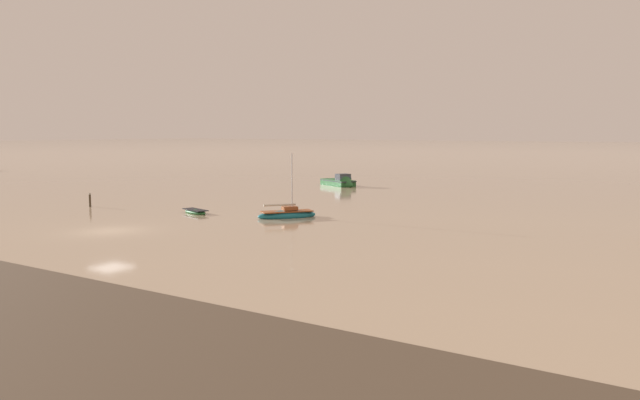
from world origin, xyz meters
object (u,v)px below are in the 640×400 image
(sailboat_moored_0, at_px, (287,215))
(motorboat_moored_2, at_px, (342,183))
(mooring_post_near, at_px, (90,200))
(rowboat_moored_3, at_px, (195,212))

(sailboat_moored_0, height_order, motorboat_moored_2, sailboat_moored_0)
(motorboat_moored_2, xyz_separation_m, mooring_post_near, (-7.13, -30.63, 0.24))
(mooring_post_near, bearing_deg, rowboat_moored_3, 9.77)
(sailboat_moored_0, distance_m, mooring_post_near, 19.21)
(mooring_post_near, bearing_deg, sailboat_moored_0, 12.28)
(motorboat_moored_2, height_order, mooring_post_near, motorboat_moored_2)
(sailboat_moored_0, distance_m, rowboat_moored_3, 8.02)
(rowboat_moored_3, bearing_deg, sailboat_moored_0, -147.42)
(motorboat_moored_2, xyz_separation_m, rowboat_moored_3, (3.92, -28.73, -0.22))
(motorboat_moored_2, relative_size, mooring_post_near, 4.68)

